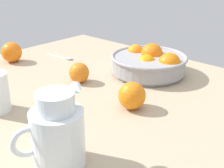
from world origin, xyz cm
name	(u,v)px	position (x,y,z in cm)	size (l,w,h in cm)	color
ground_plane	(115,106)	(0.00, 0.00, -1.50)	(140.53, 102.56, 3.00)	tan
fruit_bowl	(150,63)	(-6.12, 26.12, 4.42)	(28.24, 28.24, 10.70)	#99999E
juice_pitcher	(58,137)	(11.04, -30.11, 6.44)	(11.14, 15.97, 17.36)	white
loose_orange_0	(79,73)	(-19.54, 3.01, 3.54)	(7.08, 7.08, 7.08)	orange
loose_orange_1	(132,96)	(6.44, 0.09, 4.01)	(8.02, 8.02, 8.02)	orange
loose_orange_3	(12,52)	(-56.81, -0.94, 4.17)	(8.35, 8.35, 8.35)	orange
spoon	(63,57)	(-44.86, 16.48, 0.43)	(14.99, 3.30, 1.00)	silver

